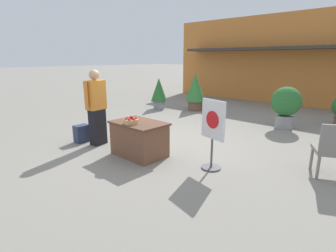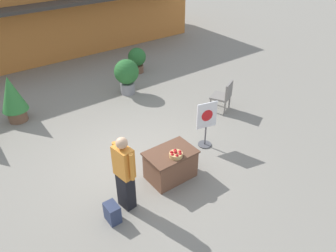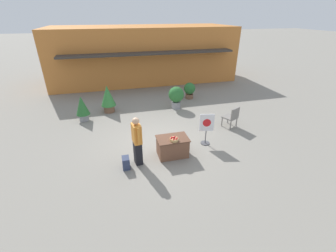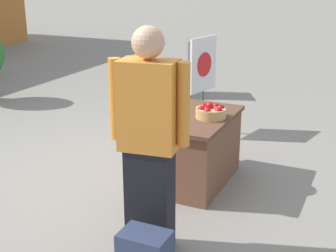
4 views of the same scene
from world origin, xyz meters
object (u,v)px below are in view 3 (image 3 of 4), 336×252
potted_plant_far_left (82,107)px  display_table (172,147)px  apple_basket (174,139)px  potted_plant_far_right (176,96)px  patio_chair (232,116)px  person_visitor (137,141)px  potted_plant_near_right (190,90)px  backpack (126,163)px  poster_board (206,128)px  potted_plant_near_left (108,98)px

potted_plant_far_left → display_table: bearing=-49.7°
potted_plant_far_left → apple_basket: bearing=-51.1°
apple_basket → potted_plant_far_right: bearing=72.5°
potted_plant_far_right → patio_chair: bearing=-57.5°
apple_basket → person_visitor: person_visitor is taller
person_visitor → potted_plant_near_right: 7.05m
display_table → potted_plant_far_left: bearing=130.3°
apple_basket → potted_plant_far_left: potted_plant_far_left is taller
display_table → person_visitor: person_visitor is taller
backpack → poster_board: (3.23, 0.81, 0.49)m
potted_plant_far_right → backpack: bearing=-123.9°
apple_basket → potted_plant_near_left: potted_plant_near_left is taller
person_visitor → potted_plant_near_left: bearing=92.2°
display_table → apple_basket: (-0.00, -0.20, 0.42)m
apple_basket → poster_board: 1.64m
person_visitor → potted_plant_near_right: size_ratio=1.79×
display_table → potted_plant_near_right: bearing=64.8°
poster_board → potted_plant_near_left: size_ratio=0.90×
display_table → person_visitor: 1.40m
poster_board → apple_basket: bearing=-53.4°
display_table → potted_plant_far_right: 4.58m
potted_plant_near_left → patio_chair: bearing=-31.1°
backpack → potted_plant_near_right: size_ratio=0.43×
display_table → patio_chair: bearing=25.1°
backpack → poster_board: poster_board is taller
person_visitor → backpack: bearing=-165.4°
potted_plant_near_left → person_visitor: bearing=-80.1°
patio_chair → potted_plant_near_right: potted_plant_near_right is taller
potted_plant_near_right → backpack: bearing=-126.2°
display_table → potted_plant_far_right: bearing=71.8°
potted_plant_far_left → potted_plant_near_left: size_ratio=0.86×
person_visitor → potted_plant_far_right: person_visitor is taller
potted_plant_far_left → person_visitor: bearing=-63.3°
display_table → potted_plant_far_left: size_ratio=0.92×
potted_plant_near_right → display_table: bearing=-115.2°
apple_basket → potted_plant_near_right: 6.43m
potted_plant_near_left → potted_plant_far_left: bearing=-147.7°
backpack → potted_plant_near_right: bearing=53.8°
display_table → potted_plant_far_left: (-3.37, 3.98, 0.33)m
person_visitor → backpack: size_ratio=4.17×
display_table → poster_board: bearing=16.7°
potted_plant_near_right → potted_plant_far_right: bearing=-133.2°
poster_board → potted_plant_near_left: 5.65m
potted_plant_far_right → potted_plant_far_left: (-4.80, -0.35, -0.03)m
person_visitor → potted_plant_far_right: size_ratio=1.44×
apple_basket → potted_plant_near_right: potted_plant_near_right is taller
apple_basket → potted_plant_near_right: (2.67, 5.85, -0.23)m
potted_plant_far_right → potted_plant_near_left: size_ratio=0.85×
potted_plant_far_left → potted_plant_near_left: (1.23, 0.78, 0.10)m
patio_chair → potted_plant_near_right: size_ratio=0.99×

